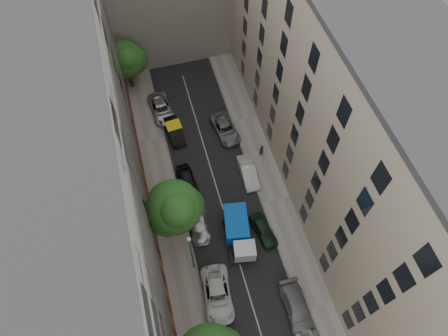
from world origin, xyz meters
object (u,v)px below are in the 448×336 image
object	(u,v)px
car_left_6	(162,109)
car_right_4	(225,129)
car_left_5	(174,131)
car_right_3	(248,172)
lamp_post	(191,251)
pedestrian	(261,150)
tree_mid	(175,209)
tarp_truck	(238,232)
car_left_4	(188,181)
car_right_1	(297,308)
car_left_3	(199,223)
car_left_2	(217,295)
car_right_2	(264,230)
tree_far	(126,60)

from	to	relation	value
car_left_6	car_right_4	xyz separation A→B (m)	(6.40, -4.80, -0.03)
car_left_5	car_left_6	xyz separation A→B (m)	(-0.80, 3.60, 0.01)
car_right_3	lamp_post	distance (m)	11.93
lamp_post	pedestrian	world-z (taller)	lamp_post
tree_mid	lamp_post	world-z (taller)	tree_mid
tarp_truck	car_left_5	size ratio (longest dim) A/B	1.35
car_left_4	pedestrian	bearing A→B (deg)	5.42
tarp_truck	car_right_1	world-z (taller)	tarp_truck
car_left_3	car_right_4	distance (m)	11.86
car_left_2	car_left_5	xyz separation A→B (m)	(0.00, 18.80, -0.06)
pedestrian	car_left_5	bearing A→B (deg)	-51.16
car_left_2	car_right_2	xyz separation A→B (m)	(5.93, 4.75, -0.09)
car_left_4	tree_mid	size ratio (longest dim) A/B	0.49
car_left_4	tarp_truck	bearing A→B (deg)	-69.01
car_right_2	tree_far	distance (m)	24.70
tree_far	lamp_post	distance (m)	24.18
car_left_5	car_right_2	bearing A→B (deg)	-72.96
car_left_2	car_right_1	world-z (taller)	car_left_2
car_left_5	car_right_1	bearing A→B (deg)	-79.47
pedestrian	tree_far	bearing A→B (deg)	-68.49
tarp_truck	car_left_4	world-z (taller)	tarp_truck
car_left_5	car_left_6	bearing A→B (deg)	96.70
car_left_6	car_right_2	world-z (taller)	car_left_6
pedestrian	tarp_truck	bearing A→B (deg)	39.42
car_left_4	car_right_2	bearing A→B (deg)	-55.54
pedestrian	car_right_1	bearing A→B (deg)	62.97
tarp_truck	car_right_1	bearing A→B (deg)	-59.41
car_left_3	car_right_1	world-z (taller)	car_right_1
car_left_5	car_left_6	size ratio (longest dim) A/B	0.84
tree_far	pedestrian	world-z (taller)	tree_far
car_right_3	car_left_6	bearing A→B (deg)	124.27
car_left_5	pedestrian	size ratio (longest dim) A/B	2.62
tarp_truck	tree_far	world-z (taller)	tree_far
tarp_truck	car_right_3	size ratio (longest dim) A/B	1.32
car_left_5	car_right_3	size ratio (longest dim) A/B	0.98
car_left_2	pedestrian	bearing A→B (deg)	63.41
tree_mid	car_right_2	bearing A→B (deg)	-13.97
tree_mid	car_left_2	bearing A→B (deg)	-74.23
tree_far	lamp_post	bearing A→B (deg)	-85.17
tree_mid	lamp_post	bearing A→B (deg)	-82.04
car_left_3	car_left_6	size ratio (longest dim) A/B	0.89
car_left_4	car_left_2	bearing A→B (deg)	-94.74
car_right_1	pedestrian	bearing A→B (deg)	82.92
car_right_2	pedestrian	world-z (taller)	pedestrian
car_right_3	tree_far	size ratio (longest dim) A/B	0.65
car_right_4	tree_far	world-z (taller)	tree_far
car_left_2	car_right_1	bearing A→B (deg)	-19.43
tarp_truck	car_left_2	bearing A→B (deg)	-114.50
car_right_1	car_right_2	size ratio (longest dim) A/B	1.31
car_right_2	tree_far	xyz separation A→B (m)	(-9.36, 22.54, 3.78)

